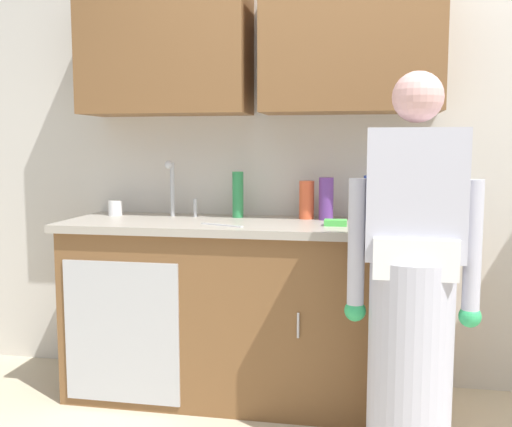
{
  "coord_description": "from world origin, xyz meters",
  "views": [
    {
      "loc": [
        0.03,
        -2.28,
        1.33
      ],
      "look_at": [
        -0.5,
        0.55,
        1.0
      ],
      "focal_mm": 41.33,
      "sensor_mm": 36.0,
      "label": 1
    }
  ],
  "objects_px": {
    "person_at_sink": "(412,305)",
    "bottle_cleaner_spray": "(238,195)",
    "sink": "(171,222)",
    "bottle_water_tall": "(371,198)",
    "bottle_water_short": "(326,199)",
    "sponge": "(336,223)",
    "bottle_soap": "(307,200)",
    "knife_on_counter": "(222,225)",
    "cup_by_sink": "(115,208)"
  },
  "relations": [
    {
      "from": "person_at_sink",
      "to": "bottle_soap",
      "type": "height_order",
      "value": "person_at_sink"
    },
    {
      "from": "bottle_water_short",
      "to": "sponge",
      "type": "distance_m",
      "value": 0.25
    },
    {
      "from": "bottle_cleaner_spray",
      "to": "bottle_water_short",
      "type": "xyz_separation_m",
      "value": [
        0.48,
        -0.02,
        -0.01
      ]
    },
    {
      "from": "bottle_cleaner_spray",
      "to": "knife_on_counter",
      "type": "xyz_separation_m",
      "value": [
        -0.01,
        -0.35,
        -0.12
      ]
    },
    {
      "from": "sponge",
      "to": "cup_by_sink",
      "type": "bearing_deg",
      "value": 170.55
    },
    {
      "from": "bottle_water_tall",
      "to": "knife_on_counter",
      "type": "bearing_deg",
      "value": -154.4
    },
    {
      "from": "knife_on_counter",
      "to": "sponge",
      "type": "relative_size",
      "value": 2.18
    },
    {
      "from": "person_at_sink",
      "to": "knife_on_counter",
      "type": "xyz_separation_m",
      "value": [
        -0.89,
        0.4,
        0.25
      ]
    },
    {
      "from": "sink",
      "to": "bottle_cleaner_spray",
      "type": "distance_m",
      "value": 0.39
    },
    {
      "from": "bottle_soap",
      "to": "knife_on_counter",
      "type": "xyz_separation_m",
      "value": [
        -0.38,
        -0.35,
        -0.1
      ]
    },
    {
      "from": "cup_by_sink",
      "to": "bottle_cleaner_spray",
      "type": "bearing_deg",
      "value": 3.09
    },
    {
      "from": "cup_by_sink",
      "to": "sponge",
      "type": "bearing_deg",
      "value": -9.45
    },
    {
      "from": "bottle_water_short",
      "to": "cup_by_sink",
      "type": "height_order",
      "value": "bottle_water_short"
    },
    {
      "from": "sink",
      "to": "sponge",
      "type": "height_order",
      "value": "sink"
    },
    {
      "from": "sink",
      "to": "bottle_water_tall",
      "type": "xyz_separation_m",
      "value": [
        1.05,
        0.16,
        0.13
      ]
    },
    {
      "from": "bottle_cleaner_spray",
      "to": "knife_on_counter",
      "type": "height_order",
      "value": "bottle_cleaner_spray"
    },
    {
      "from": "bottle_water_tall",
      "to": "knife_on_counter",
      "type": "relative_size",
      "value": 0.99
    },
    {
      "from": "person_at_sink",
      "to": "bottle_cleaner_spray",
      "type": "bearing_deg",
      "value": 139.82
    },
    {
      "from": "person_at_sink",
      "to": "bottle_cleaner_spray",
      "type": "relative_size",
      "value": 6.45
    },
    {
      "from": "bottle_cleaner_spray",
      "to": "bottle_water_tall",
      "type": "xyz_separation_m",
      "value": [
        0.72,
        0.0,
        -0.01
      ]
    },
    {
      "from": "person_at_sink",
      "to": "cup_by_sink",
      "type": "height_order",
      "value": "person_at_sink"
    },
    {
      "from": "bottle_water_tall",
      "to": "cup_by_sink",
      "type": "distance_m",
      "value": 1.42
    },
    {
      "from": "person_at_sink",
      "to": "bottle_water_short",
      "type": "bearing_deg",
      "value": 118.78
    },
    {
      "from": "sink",
      "to": "bottle_water_short",
      "type": "xyz_separation_m",
      "value": [
        0.81,
        0.14,
        0.13
      ]
    },
    {
      "from": "person_at_sink",
      "to": "bottle_water_tall",
      "type": "relative_size",
      "value": 6.85
    },
    {
      "from": "bottle_cleaner_spray",
      "to": "bottle_water_short",
      "type": "bearing_deg",
      "value": -2.34
    },
    {
      "from": "bottle_water_short",
      "to": "bottle_cleaner_spray",
      "type": "bearing_deg",
      "value": 177.66
    },
    {
      "from": "bottle_soap",
      "to": "cup_by_sink",
      "type": "bearing_deg",
      "value": -177.58
    },
    {
      "from": "sink",
      "to": "sponge",
      "type": "distance_m",
      "value": 0.88
    },
    {
      "from": "bottle_water_tall",
      "to": "knife_on_counter",
      "type": "xyz_separation_m",
      "value": [
        -0.72,
        -0.35,
        -0.12
      ]
    },
    {
      "from": "sink",
      "to": "bottle_soap",
      "type": "distance_m",
      "value": 0.74
    },
    {
      "from": "person_at_sink",
      "to": "sink",
      "type": "bearing_deg",
      "value": 154.15
    },
    {
      "from": "sponge",
      "to": "knife_on_counter",
      "type": "bearing_deg",
      "value": -169.74
    },
    {
      "from": "person_at_sink",
      "to": "bottle_water_short",
      "type": "height_order",
      "value": "person_at_sink"
    },
    {
      "from": "bottle_soap",
      "to": "knife_on_counter",
      "type": "relative_size",
      "value": 0.85
    },
    {
      "from": "sink",
      "to": "bottle_water_tall",
      "type": "height_order",
      "value": "sink"
    },
    {
      "from": "sink",
      "to": "bottle_water_tall",
      "type": "distance_m",
      "value": 1.07
    },
    {
      "from": "bottle_water_short",
      "to": "knife_on_counter",
      "type": "bearing_deg",
      "value": -146.36
    },
    {
      "from": "person_at_sink",
      "to": "bottle_soap",
      "type": "xyz_separation_m",
      "value": [
        -0.5,
        0.75,
        0.35
      ]
    },
    {
      "from": "sink",
      "to": "bottle_water_tall",
      "type": "relative_size",
      "value": 2.11
    },
    {
      "from": "bottle_soap",
      "to": "bottle_water_short",
      "type": "height_order",
      "value": "bottle_water_short"
    },
    {
      "from": "bottle_soap",
      "to": "bottle_water_short",
      "type": "bearing_deg",
      "value": -14.49
    },
    {
      "from": "cup_by_sink",
      "to": "person_at_sink",
      "type": "bearing_deg",
      "value": -24.03
    },
    {
      "from": "person_at_sink",
      "to": "bottle_water_tall",
      "type": "bearing_deg",
      "value": 102.44
    },
    {
      "from": "person_at_sink",
      "to": "cup_by_sink",
      "type": "relative_size",
      "value": 19.47
    },
    {
      "from": "bottle_water_tall",
      "to": "sponge",
      "type": "distance_m",
      "value": 0.32
    },
    {
      "from": "bottle_water_short",
      "to": "person_at_sink",
      "type": "bearing_deg",
      "value": -61.22
    },
    {
      "from": "bottle_soap",
      "to": "sponge",
      "type": "xyz_separation_m",
      "value": [
        0.17,
        -0.25,
        -0.09
      ]
    },
    {
      "from": "bottle_water_tall",
      "to": "cup_by_sink",
      "type": "xyz_separation_m",
      "value": [
        -1.42,
        -0.04,
        -0.08
      ]
    },
    {
      "from": "sponge",
      "to": "bottle_water_tall",
      "type": "bearing_deg",
      "value": 55.26
    }
  ]
}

